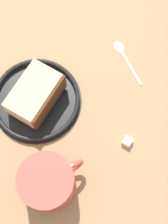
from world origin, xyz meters
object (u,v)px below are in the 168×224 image
object	(u,v)px
small_plate	(36,99)
cake_slice	(36,95)
tea_mug	(48,183)
teaspoon	(123,53)
sugar_cube	(127,142)

from	to	relation	value
small_plate	cake_slice	distance (cm)	2.88
tea_mug	teaspoon	world-z (taller)	tea_mug
cake_slice	teaspoon	world-z (taller)	cake_slice
cake_slice	teaspoon	xyz separation A→B (cm)	(15.34, 13.48, -3.36)
small_plate	cake_slice	size ratio (longest dim) A/B	1.43
small_plate	tea_mug	distance (cm)	17.34
tea_mug	cake_slice	bearing A→B (deg)	109.99
small_plate	cake_slice	world-z (taller)	cake_slice
sugar_cube	teaspoon	bearing A→B (deg)	100.06
cake_slice	sugar_cube	size ratio (longest dim) A/B	7.87
teaspoon	cake_slice	bearing A→B (deg)	-138.68
small_plate	sugar_cube	bearing A→B (deg)	-16.06
tea_mug	teaspoon	xyz separation A→B (cm)	(9.60, 29.26, -4.07)
cake_slice	teaspoon	size ratio (longest dim) A/B	1.29
cake_slice	sugar_cube	world-z (taller)	cake_slice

